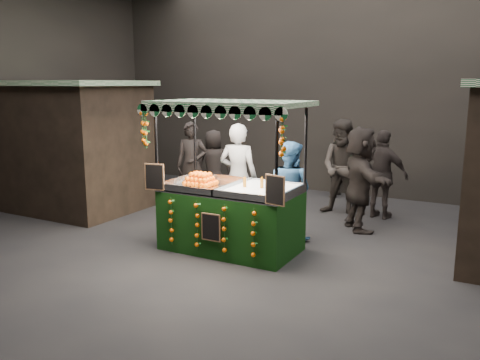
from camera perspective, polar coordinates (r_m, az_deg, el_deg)
The scene contains 12 objects.
ground at distance 7.58m, azimuth -0.59°, elevation -8.63°, with size 12.00×12.00×0.00m, color black.
market_hall at distance 7.18m, azimuth -0.65°, elevation 17.70°, with size 12.10×10.10×5.05m.
neighbour_stall_left at distance 10.76m, azimuth -18.88°, elevation 3.81°, with size 3.00×2.20×2.60m.
juice_stall at distance 7.61m, azimuth -1.10°, elevation -2.93°, with size 2.37×1.39×2.29m.
vendor_grey at distance 8.70m, azimuth -0.21°, elevation 0.37°, with size 0.75×0.55×1.88m.
vendor_blue at distance 8.22m, azimuth 5.66°, elevation -1.20°, with size 0.89×0.75×1.63m.
shopper_0 at distance 10.30m, azimuth -5.55°, elevation 1.71°, with size 0.76×0.63×1.78m.
shopper_1 at distance 9.85m, azimuth 11.79°, elevation 1.38°, with size 0.95×0.76×1.88m.
shopper_2 at distance 9.81m, azimuth 16.00°, elevation 0.61°, with size 1.06×0.60×1.69m.
shopper_4 at distance 11.04m, azimuth -3.02°, elevation 1.77°, with size 0.90×0.84×1.55m.
shopper_5 at distance 8.90m, azimuth 13.61°, elevation 0.13°, with size 1.40×1.71×1.83m.
shopper_6 at distance 11.48m, azimuth 10.99°, elevation 2.25°, with size 0.46×0.65×1.67m.
Camera 1 is at (3.46, -6.24, 2.55)m, focal length 37.25 mm.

